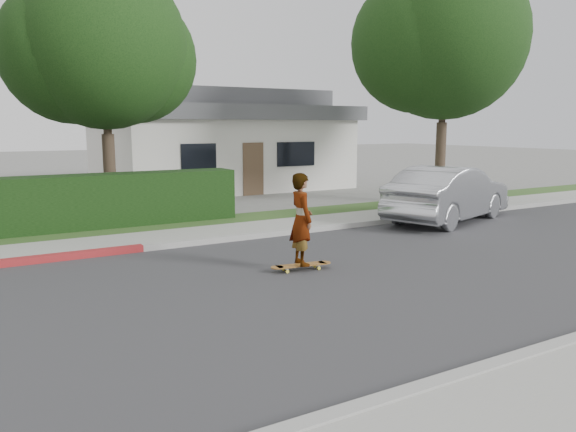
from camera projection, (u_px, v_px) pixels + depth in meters
name	position (u px, v px, depth m)	size (l,w,h in m)	color
ground	(155.00, 311.00, 8.47)	(120.00, 120.00, 0.00)	slate
road	(155.00, 310.00, 8.47)	(60.00, 8.00, 0.01)	#2D2D30
curb_near	(296.00, 432.00, 4.97)	(60.00, 0.20, 0.15)	#9E9E99
curb_far	(96.00, 253.00, 11.94)	(60.00, 0.20, 0.15)	#9E9E99
sidewalk_far	(87.00, 246.00, 12.71)	(60.00, 1.60, 0.12)	gray
planting_strip	(74.00, 235.00, 14.07)	(60.00, 1.60, 0.10)	#2D4C1E
tree_center	(102.00, 51.00, 16.24)	(5.66, 4.84, 7.44)	#33261C
tree_right	(441.00, 43.00, 19.53)	(6.32, 5.60, 8.56)	#33261C
house	(217.00, 140.00, 25.75)	(10.60, 8.60, 4.30)	beige
skateboard	(301.00, 265.00, 10.77)	(1.26, 0.41, 0.11)	yellow
skateboarder	(301.00, 219.00, 10.63)	(0.64, 0.42, 1.76)	white
car_silver	(449.00, 194.00, 16.25)	(1.71, 4.90, 1.61)	#B8BABF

